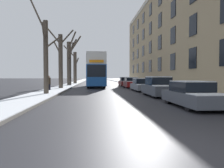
# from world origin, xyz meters

# --- Properties ---
(ground_plane) EXTENTS (320.00, 320.00, 0.00)m
(ground_plane) POSITION_xyz_m (0.00, 0.00, 0.00)
(ground_plane) COLOR #28282D
(sidewalk_left) EXTENTS (2.51, 130.00, 0.16)m
(sidewalk_left) POSITION_xyz_m (-5.72, 53.00, 0.08)
(sidewalk_left) COLOR gray
(sidewalk_left) RESTS_ON ground
(sidewalk_right) EXTENTS (2.51, 130.00, 0.16)m
(sidewalk_right) POSITION_xyz_m (5.72, 53.00, 0.08)
(sidewalk_right) COLOR gray
(sidewalk_right) RESTS_ON ground
(terrace_facade_right) EXTENTS (9.10, 49.02, 14.16)m
(terrace_facade_right) POSITION_xyz_m (11.47, 23.30, 7.08)
(terrace_facade_right) COLOR tan
(terrace_facade_right) RESTS_ON ground
(bare_tree_left_0) EXTENTS (2.38, 3.24, 7.92)m
(bare_tree_left_0) POSITION_xyz_m (-5.46, 13.51, 3.37)
(bare_tree_left_0) COLOR #4C4238
(bare_tree_left_0) RESTS_ON ground
(bare_tree_left_1) EXTENTS (3.65, 1.64, 7.86)m
(bare_tree_left_1) POSITION_xyz_m (-5.58, 21.92, 3.61)
(bare_tree_left_1) COLOR #4C4238
(bare_tree_left_1) RESTS_ON ground
(bare_tree_left_2) EXTENTS (2.38, 2.97, 8.45)m
(bare_tree_left_2) POSITION_xyz_m (-5.36, 29.99, 3.97)
(bare_tree_left_2) COLOR #4C4238
(bare_tree_left_2) RESTS_ON ground
(bare_tree_left_3) EXTENTS (3.25, 2.36, 7.77)m
(bare_tree_left_3) POSITION_xyz_m (-5.39, 39.16, 3.47)
(bare_tree_left_3) COLOR #4C4238
(bare_tree_left_3) RESTS_ON ground
(double_decker_bus) EXTENTS (2.51, 11.12, 4.55)m
(double_decker_bus) POSITION_xyz_m (-1.28, 27.19, 2.57)
(double_decker_bus) COLOR #194C99
(double_decker_bus) RESTS_ON ground
(parked_car_0) EXTENTS (1.77, 4.54, 1.31)m
(parked_car_0) POSITION_xyz_m (3.41, 6.12, 0.61)
(parked_car_0) COLOR #474C56
(parked_car_0) RESTS_ON ground
(parked_car_1) EXTENTS (1.78, 4.33, 1.55)m
(parked_car_1) POSITION_xyz_m (3.41, 11.90, 0.70)
(parked_car_1) COLOR #474C56
(parked_car_1) RESTS_ON ground
(parked_car_2) EXTENTS (1.72, 4.52, 1.35)m
(parked_car_2) POSITION_xyz_m (3.41, 17.97, 0.63)
(parked_car_2) COLOR slate
(parked_car_2) RESTS_ON ground
(parked_car_3) EXTENTS (1.76, 4.15, 1.44)m
(parked_car_3) POSITION_xyz_m (3.41, 24.36, 0.67)
(parked_car_3) COLOR maroon
(parked_car_3) RESTS_ON ground
(parked_car_4) EXTENTS (1.80, 4.33, 1.43)m
(parked_car_4) POSITION_xyz_m (3.41, 30.04, 0.66)
(parked_car_4) COLOR maroon
(parked_car_4) RESTS_ON ground
(pedestrian_left_sidewalk) EXTENTS (0.35, 0.35, 1.62)m
(pedestrian_left_sidewalk) POSITION_xyz_m (-6.12, 17.89, 0.89)
(pedestrian_left_sidewalk) COLOR black
(pedestrian_left_sidewalk) RESTS_ON ground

